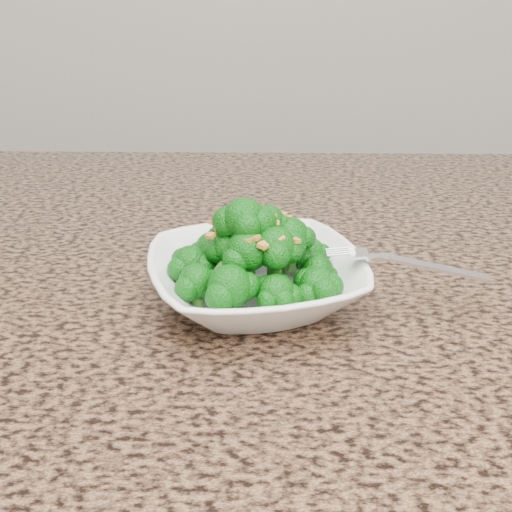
# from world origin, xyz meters

# --- Properties ---
(granite_counter) EXTENTS (1.64, 1.04, 0.03)m
(granite_counter) POSITION_xyz_m (0.00, 0.30, 0.89)
(granite_counter) COLOR brown
(granite_counter) RESTS_ON cabinet
(bowl) EXTENTS (0.25, 0.25, 0.05)m
(bowl) POSITION_xyz_m (0.03, 0.27, 0.92)
(bowl) COLOR white
(bowl) RESTS_ON granite_counter
(broccoli_pile) EXTENTS (0.18, 0.18, 0.07)m
(broccoli_pile) POSITION_xyz_m (0.03, 0.27, 0.98)
(broccoli_pile) COLOR #0B640C
(broccoli_pile) RESTS_ON bowl
(garlic_topping) EXTENTS (0.11, 0.11, 0.01)m
(garlic_topping) POSITION_xyz_m (0.03, 0.27, 1.02)
(garlic_topping) COLOR orange
(garlic_topping) RESTS_ON broccoli_pile
(fork) EXTENTS (0.17, 0.03, 0.01)m
(fork) POSITION_xyz_m (0.14, 0.26, 0.96)
(fork) COLOR silver
(fork) RESTS_ON bowl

